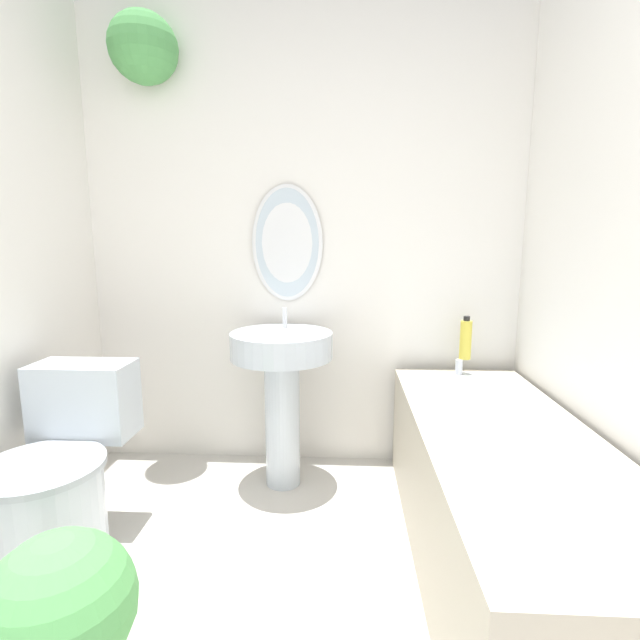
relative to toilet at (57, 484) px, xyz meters
name	(u,v)px	position (x,y,z in m)	size (l,w,h in m)	color
wall_back	(289,227)	(0.78, 0.92, 0.98)	(2.40, 0.33, 2.40)	silver
toilet	(57,484)	(0.00, 0.00, 0.00)	(0.44, 0.63, 0.72)	silver
pedestal_sink	(282,375)	(0.78, 0.61, 0.26)	(0.50, 0.50, 0.88)	silver
bathtub	(503,499)	(1.66, 0.02, -0.02)	(0.62, 1.65, 0.62)	#B2A893
shampoo_bottle	(466,339)	(1.70, 0.77, 0.42)	(0.06, 0.06, 0.22)	gold
potted_plant	(61,624)	(0.39, -0.60, -0.03)	(0.37, 0.37, 0.51)	#9E6042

